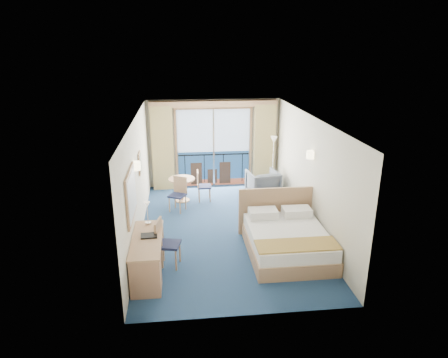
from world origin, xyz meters
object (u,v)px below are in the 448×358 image
(floor_lamp, at_px, (274,149))
(table_chair_a, at_px, (202,184))
(desk, at_px, (146,267))
(table_chair_b, at_px, (179,192))
(desk_chair, at_px, (165,240))
(round_table, at_px, (182,184))
(bed, at_px, (287,239))
(armchair, at_px, (263,184))
(nightstand, at_px, (297,215))

(floor_lamp, height_order, table_chair_a, floor_lamp)
(desk, bearing_deg, table_chair_b, 80.50)
(floor_lamp, xyz_separation_m, desk, (-3.47, -4.96, -0.82))
(desk_chair, height_order, round_table, desk_chair)
(bed, height_order, round_table, bed)
(bed, distance_m, armchair, 3.33)
(bed, xyz_separation_m, table_chair_b, (-2.27, 2.59, 0.20))
(bed, bearing_deg, table_chair_b, 131.22)
(armchair, xyz_separation_m, floor_lamp, (0.43, 0.65, 0.85))
(table_chair_b, bearing_deg, table_chair_a, 71.55)
(round_table, bearing_deg, desk, -99.29)
(desk, relative_size, round_table, 2.22)
(floor_lamp, bearing_deg, table_chair_b, -154.32)
(nightstand, relative_size, table_chair_b, 0.57)
(nightstand, bearing_deg, table_chair_a, 140.15)
(armchair, distance_m, desk, 5.28)
(desk_chair, bearing_deg, round_table, 6.72)
(armchair, height_order, floor_lamp, floor_lamp)
(bed, relative_size, nightstand, 4.03)
(floor_lamp, bearing_deg, bed, -98.57)
(nightstand, xyz_separation_m, floor_lamp, (-0.01, 2.64, 0.98))
(bed, bearing_deg, floor_lamp, 81.43)
(bed, distance_m, floor_lamp, 4.13)
(desk_chair, height_order, table_chair_a, desk_chair)
(desk_chair, xyz_separation_m, table_chair_b, (0.28, 2.84, -0.04))
(desk, distance_m, desk_chair, 0.82)
(desk_chair, height_order, table_chair_b, desk_chair)
(table_chair_a, xyz_separation_m, table_chair_b, (-0.65, -0.61, 0.02))
(nightstand, xyz_separation_m, round_table, (-2.79, 1.91, 0.24))
(armchair, bearing_deg, table_chair_b, 7.53)
(armchair, relative_size, table_chair_b, 0.94)
(bed, bearing_deg, table_chair_a, 116.89)
(desk_chair, relative_size, round_table, 1.33)
(bed, distance_m, round_table, 3.92)
(bed, distance_m, desk_chair, 2.58)
(armchair, relative_size, desk, 0.52)
(floor_lamp, relative_size, round_table, 2.21)
(floor_lamp, distance_m, table_chair_b, 3.27)
(round_table, bearing_deg, armchair, 1.90)
(bed, bearing_deg, round_table, 123.86)
(floor_lamp, relative_size, table_chair_b, 1.79)
(armchair, relative_size, floor_lamp, 0.52)
(desk, height_order, desk_chair, desk_chair)
(table_chair_a, distance_m, table_chair_b, 0.89)
(desk, distance_m, table_chair_b, 3.63)
(floor_lamp, xyz_separation_m, table_chair_b, (-2.87, -1.38, -0.73))
(desk_chair, bearing_deg, bed, -71.59)
(bed, bearing_deg, desk, -161.00)
(armchair, bearing_deg, nightstand, 93.53)
(desk, bearing_deg, bed, 19.00)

